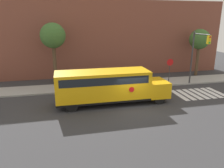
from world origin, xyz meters
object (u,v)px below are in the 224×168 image
stop_sign (170,67)px  tree_far_sidewalk (199,40)px  traffic_light (197,51)px  tree_near_sidewalk (53,36)px  school_bus (108,85)px

stop_sign → tree_far_sidewalk: 6.59m
stop_sign → traffic_light: 3.28m
traffic_light → tree_far_sidewalk: (3.14, 4.40, 0.76)m
tree_far_sidewalk → traffic_light: bearing=-125.5°
traffic_light → tree_near_sidewalk: tree_near_sidewalk is taller
tree_near_sidewalk → school_bus: bearing=-58.8°
traffic_light → tree_near_sidewalk: 15.38m
traffic_light → tree_far_sidewalk: 5.46m
stop_sign → tree_near_sidewalk: 13.24m
stop_sign → traffic_light: size_ratio=0.49×
stop_sign → tree_far_sidewalk: size_ratio=0.48×
school_bus → tree_far_sidewalk: (13.32, 7.40, 2.91)m
tree_near_sidewalk → traffic_light: bearing=-16.7°
traffic_light → tree_near_sidewalk: (-14.66, 4.39, 1.46)m
traffic_light → tree_far_sidewalk: bearing=54.5°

